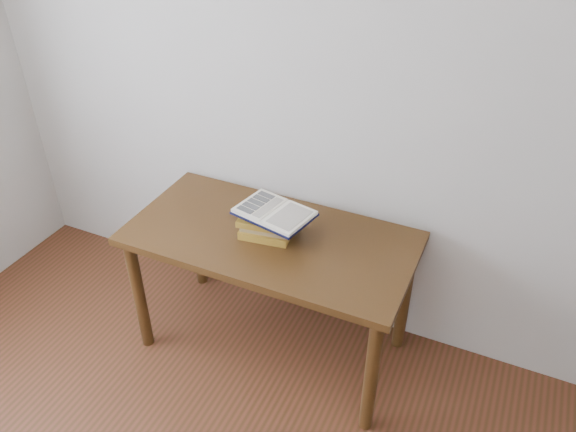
% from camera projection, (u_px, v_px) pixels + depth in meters
% --- Properties ---
extents(desk, '(1.31, 0.66, 0.70)m').
position_uv_depth(desk, '(271.00, 252.00, 2.60)').
color(desk, '#3F240F').
rests_on(desk, ground).
extents(book_stack, '(0.28, 0.20, 0.12)m').
position_uv_depth(book_stack, '(268.00, 223.00, 2.52)').
color(book_stack, '#9D6523').
rests_on(book_stack, desk).
extents(open_book, '(0.36, 0.29, 0.03)m').
position_uv_depth(open_book, '(274.00, 212.00, 2.46)').
color(open_book, black).
rests_on(open_book, book_stack).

